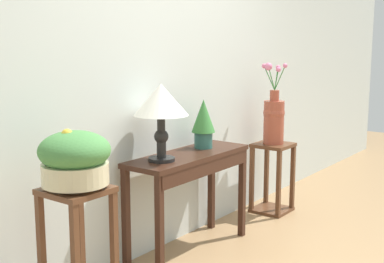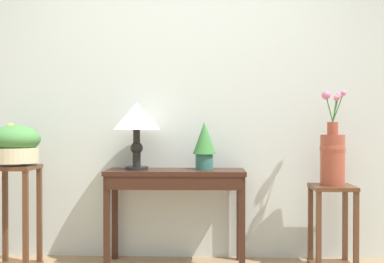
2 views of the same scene
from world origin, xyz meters
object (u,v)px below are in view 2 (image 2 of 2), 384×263
at_px(table_lamp, 137,119).
at_px(planter_bowl_wide_left, 15,144).
at_px(potted_plant_on_console, 204,143).
at_px(pedestal_stand_left, 15,218).
at_px(console_table, 175,186).
at_px(pedestal_stand_right, 332,227).
at_px(flower_vase_tall_right, 333,153).

distance_m(table_lamp, planter_bowl_wide_left, 0.93).
distance_m(potted_plant_on_console, pedestal_stand_left, 1.54).
relative_size(console_table, pedestal_stand_right, 1.69).
height_order(table_lamp, potted_plant_on_console, table_lamp).
height_order(potted_plant_on_console, pedestal_stand_left, potted_plant_on_console).
height_order(pedestal_stand_left, planter_bowl_wide_left, planter_bowl_wide_left).
relative_size(console_table, table_lamp, 2.05).
relative_size(console_table, pedestal_stand_left, 1.36).
xyz_separation_m(table_lamp, flower_vase_tall_right, (1.50, -0.04, -0.26)).
distance_m(console_table, potted_plant_on_console, 0.40).
height_order(table_lamp, pedestal_stand_left, table_lamp).
bearing_deg(table_lamp, flower_vase_tall_right, -1.68).
bearing_deg(planter_bowl_wide_left, potted_plant_on_console, 7.88).
xyz_separation_m(console_table, pedestal_stand_left, (-1.20, -0.15, -0.23)).
xyz_separation_m(console_table, table_lamp, (-0.30, 0.02, 0.52)).
distance_m(console_table, flower_vase_tall_right, 1.23).
relative_size(potted_plant_on_console, pedestal_stand_right, 0.58).
bearing_deg(flower_vase_tall_right, pedestal_stand_left, -177.07).
xyz_separation_m(pedestal_stand_left, pedestal_stand_right, (2.40, 0.12, -0.08)).
bearing_deg(planter_bowl_wide_left, pedestal_stand_right, 2.91).
bearing_deg(potted_plant_on_console, pedestal_stand_left, -172.12).
bearing_deg(table_lamp, planter_bowl_wide_left, -169.43).
relative_size(table_lamp, planter_bowl_wide_left, 1.39).
distance_m(table_lamp, pedestal_stand_left, 1.18).
relative_size(console_table, potted_plant_on_console, 2.90).
distance_m(table_lamp, potted_plant_on_console, 0.56).
height_order(console_table, flower_vase_tall_right, flower_vase_tall_right).
relative_size(planter_bowl_wide_left, pedestal_stand_right, 0.59).
relative_size(table_lamp, pedestal_stand_left, 0.66).
height_order(table_lamp, pedestal_stand_right, table_lamp).
distance_m(console_table, pedestal_stand_left, 1.23).
bearing_deg(potted_plant_on_console, table_lamp, -176.76).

